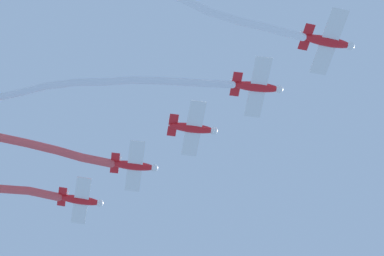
{
  "coord_description": "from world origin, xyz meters",
  "views": [
    {
      "loc": [
        38.1,
        6.14,
        2.48
      ],
      "look_at": [
        2.04,
        -15.42,
        61.15
      ],
      "focal_mm": 63.08,
      "sensor_mm": 36.0,
      "label": 1
    }
  ],
  "objects_px": {
    "airplane_trail": "(81,200)",
    "airplane_lead": "(328,42)",
    "airplane_slot": "(135,166)",
    "airplane_right_wing": "(193,128)",
    "airplane_left_wing": "(257,87)"
  },
  "relations": [
    {
      "from": "airplane_right_wing",
      "to": "airplane_trail",
      "type": "bearing_deg",
      "value": 132.12
    },
    {
      "from": "airplane_trail",
      "to": "airplane_right_wing",
      "type": "bearing_deg",
      "value": -50.98
    },
    {
      "from": "airplane_right_wing",
      "to": "airplane_slot",
      "type": "height_order",
      "value": "airplane_slot"
    },
    {
      "from": "airplane_slot",
      "to": "airplane_trail",
      "type": "bearing_deg",
      "value": 132.72
    },
    {
      "from": "airplane_right_wing",
      "to": "airplane_trail",
      "type": "height_order",
      "value": "airplane_trail"
    },
    {
      "from": "airplane_right_wing",
      "to": "airplane_trail",
      "type": "relative_size",
      "value": 1.03
    },
    {
      "from": "airplane_slot",
      "to": "airplane_trail",
      "type": "relative_size",
      "value": 1.03
    },
    {
      "from": "airplane_lead",
      "to": "airplane_trail",
      "type": "bearing_deg",
      "value": 128.94
    },
    {
      "from": "airplane_lead",
      "to": "airplane_slot",
      "type": "height_order",
      "value": "airplane_slot"
    },
    {
      "from": "airplane_lead",
      "to": "airplane_slot",
      "type": "relative_size",
      "value": 0.97
    },
    {
      "from": "airplane_slot",
      "to": "airplane_trail",
      "type": "height_order",
      "value": "airplane_trail"
    },
    {
      "from": "airplane_trail",
      "to": "airplane_lead",
      "type": "bearing_deg",
      "value": -50.97
    },
    {
      "from": "airplane_slot",
      "to": "airplane_lead",
      "type": "bearing_deg",
      "value": -47.24
    },
    {
      "from": "airplane_left_wing",
      "to": "airplane_right_wing",
      "type": "bearing_deg",
      "value": 133.67
    },
    {
      "from": "airplane_lead",
      "to": "airplane_right_wing",
      "type": "bearing_deg",
      "value": 128.95
    }
  ]
}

